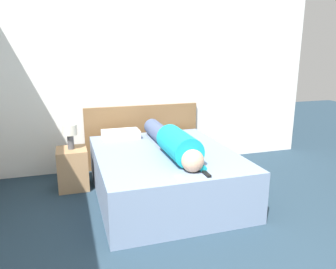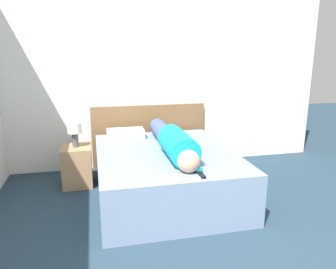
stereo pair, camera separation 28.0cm
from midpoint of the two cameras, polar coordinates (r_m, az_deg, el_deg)
wall_back at (r=4.99m, az=-1.25°, el=9.22°), size 5.44×0.06×2.60m
bed at (r=4.05m, az=1.52°, el=-6.86°), size 1.61×1.99×0.57m
headboard at (r=5.05m, az=-1.72°, el=-0.22°), size 1.73×0.04×0.95m
nightstand at (r=4.49m, az=-13.82°, el=-5.36°), size 0.38×0.41×0.53m
table_lamp at (r=4.35m, az=-14.20°, el=0.67°), size 0.18×0.18×0.32m
person_lying at (r=3.84m, az=3.03°, el=-1.34°), size 0.32×1.73×0.32m
pillow_near_headboard at (r=4.60m, az=-5.69°, el=0.17°), size 0.51×0.29×0.11m
tv_remote at (r=3.23m, az=8.39°, el=-7.03°), size 0.04×0.15×0.02m
cell_phone at (r=3.13m, az=3.59°, el=-7.69°), size 0.06×0.13×0.01m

